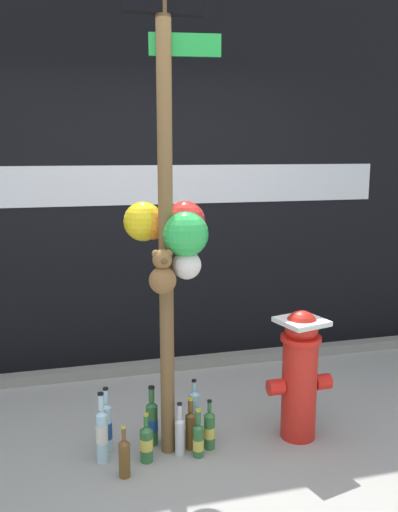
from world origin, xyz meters
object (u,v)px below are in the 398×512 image
Objects in this scene: bottle_5 at (152,421)px; bottle_6 at (191,428)px; memorial_post at (169,198)px; bottle_4 at (209,430)px; bottle_3 at (194,413)px; fire_hydrant at (300,372)px; bottle_0 at (107,426)px; bottle_1 at (102,434)px; bottle_10 at (180,434)px; bottle_2 at (169,419)px; bottle_9 at (124,457)px; bottle_8 at (146,443)px; bottle_7 at (198,439)px.

bottle_6 is (0.22, -0.11, -0.02)m from bottle_5.
bottle_4 is at bearing -14.37° from memorial_post.
fire_hydrant is at bearing -13.17° from bottle_3.
bottle_0 is 0.95× the size of bottle_1.
memorial_post is 8.65× the size of bottle_10.
fire_hydrant is 1.93× the size of bottle_1.
bottle_0 is 0.45m from bottle_10.
memorial_post is at bearing 5.28° from bottle_1.
memorial_post is at bearing -10.46° from bottle_0.
fire_hydrant is 2.31× the size of bottle_2.
bottle_9 is at bearing -147.09° from bottle_3.
bottle_5 is at bearing 153.66° from bottle_6.
bottle_8 is (-0.17, -0.10, -1.43)m from memorial_post.
bottle_1 is 1.41× the size of bottle_9.
memorial_post reaches higher than bottle_5.
bottle_7 is (0.24, -0.21, -0.04)m from bottle_5.
bottle_4 is (0.22, -0.06, -1.42)m from memorial_post.
bottle_1 is 0.34m from bottle_5.
bottle_5 is 1.25× the size of bottle_9.
bottle_9 is (0.11, -0.19, -0.06)m from bottle_1.
bottle_4 is 0.36m from bottle_5.
bottle_0 is 1.34× the size of bottle_9.
bottle_3 reaches higher than bottle_9.
bottle_5 is 0.37m from bottle_9.
bottle_2 is at bearing 150.03° from bottle_4.
bottle_4 is at bearing 17.18° from bottle_9.
bottle_6 is at bearing 24.43° from bottle_9.
bottle_6 is at bearing -26.34° from bottle_5.
bottle_1 is at bearing -159.48° from bottle_5.
bottle_4 reaches higher than bottle_9.
bottle_9 is (-0.54, -0.17, -0.00)m from bottle_4.
bottle_2 is at bearing 15.01° from bottle_1.
bottle_6 is (0.54, 0.01, -0.04)m from bottle_1.
bottle_0 reaches higher than bottle_4.
bottle_3 is at bearing 66.05° from bottle_6.
bottle_0 is 1.30× the size of bottle_4.
bottle_10 is (0.42, -0.15, -0.03)m from bottle_0.
bottle_6 is (0.50, -0.10, -0.03)m from bottle_0.
bottle_9 is (-1.13, -0.16, -0.32)m from fire_hydrant.
bottle_5 is at bearing 131.60° from bottle_10.
bottle_10 is at bearing -147.73° from bottle_6.
fire_hydrant is 0.76m from bottle_7.
memorial_post reaches higher than bottle_7.
fire_hydrant is at bearing -1.16° from bottle_1.
bottle_10 is at bearing -76.63° from bottle_2.
bottle_4 is at bearing -29.97° from bottle_2.
bottle_2 is at bearing 103.37° from bottle_10.
fire_hydrant is at bearing 8.10° from bottle_9.
bottle_9 is at bearing -60.51° from bottle_1.
bottle_6 is at bearing 1.05° from bottle_1.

